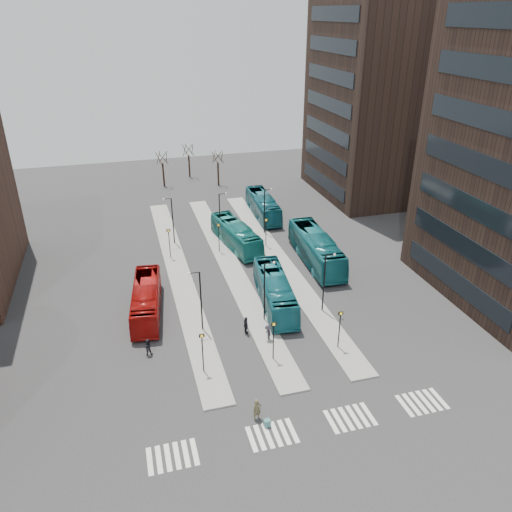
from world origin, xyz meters
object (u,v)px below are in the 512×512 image
object	(u,v)px
commuter_b	(246,325)
teal_bus_c	(316,248)
teal_bus_a	(275,291)
commuter_a	(148,347)
teal_bus_d	(263,206)
traveller	(257,409)
commuter_c	(268,333)
suitcase	(267,423)
red_bus	(146,299)
teal_bus_b	(236,235)

from	to	relation	value
commuter_b	teal_bus_c	bearing A→B (deg)	-47.16
teal_bus_a	commuter_a	distance (m)	13.98
teal_bus_a	commuter_b	bearing A→B (deg)	-127.93
teal_bus_a	commuter_b	size ratio (longest dim) A/B	6.39
teal_bus_d	traveller	bearing A→B (deg)	-105.09
commuter_a	commuter_c	size ratio (longest dim) A/B	0.96
suitcase	commuter_a	bearing A→B (deg)	117.17
suitcase	teal_bus_a	world-z (taller)	teal_bus_a
commuter_b	traveller	bearing A→B (deg)	166.67
red_bus	commuter_c	world-z (taller)	red_bus
suitcase	commuter_c	distance (m)	10.35
red_bus	commuter_a	bearing A→B (deg)	-87.22
red_bus	commuter_b	bearing A→B (deg)	-28.90
red_bus	teal_bus_a	distance (m)	12.70
commuter_c	suitcase	bearing A→B (deg)	-16.44
suitcase	teal_bus_d	xyz separation A→B (m)	(11.35, 39.35, 1.30)
teal_bus_b	red_bus	bearing A→B (deg)	-143.15
commuter_b	red_bus	bearing A→B (deg)	51.23
traveller	teal_bus_a	bearing A→B (deg)	53.08
teal_bus_b	teal_bus_d	distance (m)	10.96
commuter_a	teal_bus_b	bearing A→B (deg)	-120.18
teal_bus_a	commuter_c	xyz separation A→B (m)	(-2.49, -5.80, -0.76)
commuter_a	commuter_c	bearing A→B (deg)	177.83
traveller	commuter_c	size ratio (longest dim) A/B	1.10
teal_bus_a	teal_bus_d	xyz separation A→B (m)	(5.78, 23.68, 0.01)
suitcase	teal_bus_a	xyz separation A→B (m)	(5.57, 15.67, 1.28)
teal_bus_d	red_bus	bearing A→B (deg)	-128.16
suitcase	commuter_c	bearing A→B (deg)	65.00
commuter_c	teal_bus_b	bearing A→B (deg)	175.16
teal_bus_b	commuter_c	xyz separation A→B (m)	(-2.05, -20.46, -0.75)
red_bus	teal_bus_d	size ratio (longest dim) A/B	0.94
teal_bus_a	suitcase	bearing A→B (deg)	-102.92
red_bus	teal_bus_d	xyz separation A→B (m)	(18.33, 21.70, 0.10)
teal_bus_c	teal_bus_d	world-z (taller)	teal_bus_c
teal_bus_b	traveller	size ratio (longest dim) A/B	6.30
commuter_b	teal_bus_a	bearing A→B (deg)	-47.36
commuter_b	commuter_c	distance (m)	2.30
commuter_a	commuter_b	size ratio (longest dim) A/B	0.88
teal_bus_a	red_bus	bearing A→B (deg)	177.64
commuter_c	teal_bus_c	bearing A→B (deg)	144.37
teal_bus_c	teal_bus_d	xyz separation A→B (m)	(-1.77, 15.93, -0.22)
teal_bus_a	commuter_a	world-z (taller)	teal_bus_a
teal_bus_d	teal_bus_b	bearing A→B (deg)	-122.52
teal_bus_c	commuter_a	distance (m)	24.21
suitcase	traveller	size ratio (longest dim) A/B	0.33
teal_bus_a	commuter_a	xyz separation A→B (m)	(-13.06, -4.91, -0.80)
teal_bus_c	commuter_c	bearing A→B (deg)	-123.60
suitcase	teal_bus_c	xyz separation A→B (m)	(13.12, 23.42, 1.52)
red_bus	commuter_c	xyz separation A→B (m)	(10.05, -7.79, -0.67)
red_bus	teal_bus_d	bearing A→B (deg)	56.89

